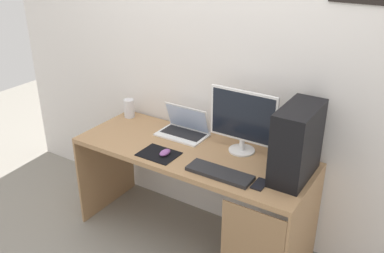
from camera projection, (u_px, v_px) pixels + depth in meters
The scene contains 11 objects.
ground_plane at pixel (192, 236), 3.21m from camera, with size 8.00×8.00×0.00m, color gray.
wall_back at pixel (220, 58), 2.93m from camera, with size 4.00×0.05×2.60m.
desk at pixel (194, 169), 2.94m from camera, with size 1.66×0.63×0.74m.
pc_tower at pixel (297, 143), 2.51m from camera, with size 0.20×0.42×0.46m, color black.
monitor at pixel (243, 120), 2.79m from camera, with size 0.47×0.18×0.44m.
laptop at pixel (184, 129), 3.11m from camera, with size 0.36×0.23×0.21m.
speaker at pixel (129, 108), 3.39m from camera, with size 0.08×0.08×0.15m, color silver.
keyboard at pixel (220, 173), 2.61m from camera, with size 0.42×0.14×0.02m, color #232326.
mousepad at pixel (159, 154), 2.85m from camera, with size 0.26×0.20×0.01m, color black.
mouse_left at pixel (165, 153), 2.83m from camera, with size 0.06×0.10×0.03m, color #8C4C99.
cell_phone at pixel (260, 184), 2.51m from camera, with size 0.07×0.13×0.01m, color black.
Camera 1 is at (1.37, -2.16, 2.11)m, focal length 39.79 mm.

